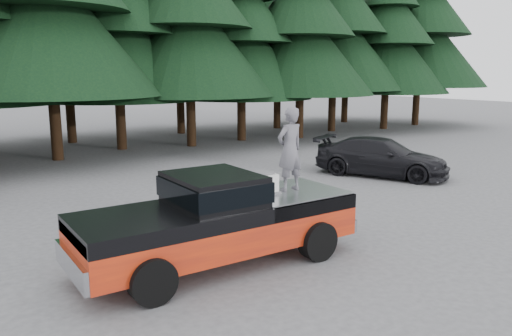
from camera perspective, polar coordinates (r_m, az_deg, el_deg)
ground at (r=11.54m, az=-0.48°, el=-8.98°), size 120.00×120.00×0.00m
pickup_truck at (r=10.37m, az=-4.30°, el=-7.45°), size 6.00×2.04×1.33m
truck_cab at (r=10.06m, az=-4.87°, el=-2.35°), size 1.66×1.90×0.59m
air_compressor at (r=10.73m, az=0.54°, el=-1.93°), size 0.68×0.59×0.42m
man_on_bed at (r=11.00m, az=3.89°, el=2.15°), size 0.71×0.50×1.85m
parked_car at (r=19.69m, az=14.13°, el=1.23°), size 4.04×5.39×1.45m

